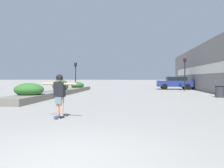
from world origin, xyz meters
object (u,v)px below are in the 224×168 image
at_px(traffic_light_right, 185,69).
at_px(skateboard, 60,116).
at_px(trash_bin, 220,92).
at_px(traffic_light_left, 76,71).
at_px(car_center_left, 175,83).
at_px(skateboarder, 60,91).

bearing_deg(traffic_light_right, skateboard, -114.22).
xyz_separation_m(skateboard, trash_bin, (8.65, 9.27, 0.36)).
bearing_deg(traffic_light_left, car_center_left, 11.63).
height_order(car_center_left, traffic_light_right, traffic_light_right).
bearing_deg(skateboarder, car_center_left, 81.64).
relative_size(skateboard, car_center_left, 0.14).
relative_size(skateboard, traffic_light_left, 0.18).
bearing_deg(skateboarder, traffic_light_left, 115.99).
xyz_separation_m(skateboarder, car_center_left, (7.28, 20.26, -0.14)).
bearing_deg(traffic_light_right, skateboarder, -114.22).
xyz_separation_m(car_center_left, traffic_light_right, (0.59, -2.77, 1.61)).
xyz_separation_m(skateboard, skateboarder, (0.00, 0.00, 0.91)).
xyz_separation_m(traffic_light_left, traffic_light_right, (12.50, -0.32, 0.22)).
xyz_separation_m(skateboarder, traffic_light_right, (7.87, 17.49, 1.47)).
distance_m(trash_bin, car_center_left, 11.09).
height_order(skateboarder, traffic_light_right, traffic_light_right).
relative_size(car_center_left, traffic_light_left, 1.33).
height_order(skateboard, traffic_light_left, traffic_light_left).
bearing_deg(traffic_light_left, traffic_light_right, -1.46).
relative_size(skateboard, traffic_light_right, 0.16).
height_order(skateboarder, trash_bin, skateboarder).
distance_m(trash_bin, traffic_light_right, 8.50).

